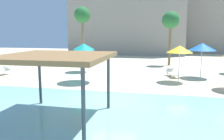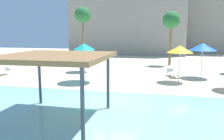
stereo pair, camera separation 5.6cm
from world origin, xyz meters
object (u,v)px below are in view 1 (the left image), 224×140
object	(u,v)px
beach_umbrella_teal_4	(84,50)
lounge_chair_0	(2,71)
beach_umbrella_teal_0	(84,46)
beach_umbrella_blue_1	(202,47)
lounge_chair_2	(172,73)
palm_tree_3	(82,16)
beach_umbrella_yellow_3	(180,49)
palm_tree_2	(171,21)
shade_pavilion	(56,59)

from	to	relation	value
beach_umbrella_teal_4	lounge_chair_0	world-z (taller)	beach_umbrella_teal_4
beach_umbrella_teal_0	beach_umbrella_blue_1	world-z (taller)	beach_umbrella_blue_1
lounge_chair_2	palm_tree_3	distance (m)	13.38
palm_tree_3	beach_umbrella_teal_4	bearing A→B (deg)	-70.27
beach_umbrella_yellow_3	palm_tree_2	xyz separation A→B (m)	(-0.44, 9.23, 2.48)
shade_pavilion	beach_umbrella_blue_1	xyz separation A→B (m)	(7.29, 11.01, -0.04)
beach_umbrella_teal_0	shade_pavilion	bearing A→B (deg)	-76.05
beach_umbrella_teal_4	palm_tree_3	xyz separation A→B (m)	(-3.78, 10.53, 3.17)
beach_umbrella_teal_4	palm_tree_2	world-z (taller)	palm_tree_2
palm_tree_2	palm_tree_3	xyz separation A→B (m)	(-10.16, -0.27, 0.66)
beach_umbrella_blue_1	beach_umbrella_teal_4	size ratio (longest dim) A/B	1.03
palm_tree_2	beach_umbrella_blue_1	bearing A→B (deg)	-72.17
lounge_chair_0	palm_tree_2	xyz separation A→B (m)	(14.19, 9.64, 4.57)
beach_umbrella_teal_0	palm_tree_2	distance (m)	10.47
palm_tree_3	beach_umbrella_yellow_3	bearing A→B (deg)	-40.24
beach_umbrella_blue_1	palm_tree_2	size ratio (longest dim) A/B	0.47
beach_umbrella_teal_0	palm_tree_3	bearing A→B (deg)	110.17
beach_umbrella_teal_4	palm_tree_3	world-z (taller)	palm_tree_3
shade_pavilion	beach_umbrella_teal_4	world-z (taller)	beach_umbrella_teal_4
palm_tree_3	lounge_chair_2	bearing A→B (deg)	-34.04
beach_umbrella_teal_0	lounge_chair_2	distance (m)	8.26
lounge_chair_0	palm_tree_3	xyz separation A→B (m)	(4.03, 9.38, 5.23)
beach_umbrella_yellow_3	palm_tree_3	bearing A→B (deg)	139.76
lounge_chair_0	palm_tree_2	bearing A→B (deg)	127.97
shade_pavilion	beach_umbrella_teal_0	xyz separation A→B (m)	(-2.93, 11.82, -0.18)
shade_pavilion	beach_umbrella_blue_1	distance (m)	13.21
beach_umbrella_teal_4	lounge_chair_0	size ratio (longest dim) A/B	1.41
beach_umbrella_teal_4	lounge_chair_0	xyz separation A→B (m)	(-7.81, 1.16, -2.06)
shade_pavilion	lounge_chair_2	xyz separation A→B (m)	(5.03, 11.02, -2.21)
beach_umbrella_teal_0	lounge_chair_0	world-z (taller)	beach_umbrella_teal_0
shade_pavilion	beach_umbrella_yellow_3	distance (m)	10.46
beach_umbrella_teal_0	palm_tree_2	size ratio (longest dim) A/B	0.44
palm_tree_2	lounge_chair_0	bearing A→B (deg)	-145.80
palm_tree_3	shade_pavilion	bearing A→B (deg)	-73.89
beach_umbrella_teal_4	lounge_chair_2	distance (m)	7.67
lounge_chair_2	beach_umbrella_blue_1	bearing A→B (deg)	76.50
beach_umbrella_yellow_3	lounge_chair_0	world-z (taller)	beach_umbrella_yellow_3
lounge_chair_2	beach_umbrella_teal_0	bearing A→B (deg)	-109.06
lounge_chair_2	palm_tree_2	distance (m)	8.50
shade_pavilion	lounge_chair_0	bearing A→B (deg)	137.15
lounge_chair_2	beach_umbrella_teal_4	bearing A→B (deg)	-73.85
beach_umbrella_teal_4	lounge_chair_2	xyz separation A→B (m)	(6.43, 3.64, -2.06)
beach_umbrella_blue_1	lounge_chair_0	world-z (taller)	beach_umbrella_blue_1
shade_pavilion	palm_tree_3	xyz separation A→B (m)	(-5.18, 17.91, 3.02)
lounge_chair_0	palm_tree_3	distance (m)	11.47
lounge_chair_2	palm_tree_3	size ratio (longest dim) A/B	0.30
beach_umbrella_yellow_3	lounge_chair_0	bearing A→B (deg)	-178.39
beach_umbrella_teal_0	beach_umbrella_blue_1	distance (m)	10.26
lounge_chair_2	palm_tree_2	xyz separation A→B (m)	(-0.05, 7.16, 4.57)
beach_umbrella_blue_1	beach_umbrella_yellow_3	size ratio (longest dim) A/B	1.04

